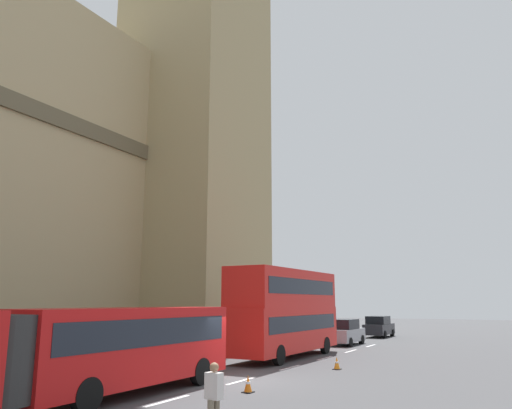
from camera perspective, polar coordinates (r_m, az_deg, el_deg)
ground_plane at (r=20.61m, az=-1.94°, el=-19.97°), size 160.00×160.00×0.00m
lane_centre_marking at (r=22.71m, az=1.40°, el=-19.16°), size 34.40×0.16×0.01m
double_decker_bus at (r=28.81m, az=3.48°, el=-12.09°), size 10.00×2.54×4.90m
sedan_lead at (r=37.89m, az=10.33°, el=-14.46°), size 4.40×1.86×1.85m
sedan_trailing at (r=46.91m, az=14.18°, el=-13.67°), size 4.40×1.86×1.85m
traffic_cone_west at (r=18.17m, az=-0.94°, el=-20.24°), size 0.36×0.36×0.58m
traffic_cone_middle at (r=24.36m, az=9.43°, el=-17.82°), size 0.36×0.36×0.58m
pedestrian_by_kerb at (r=12.34m, az=-4.96°, el=-21.49°), size 0.36×0.43×1.69m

